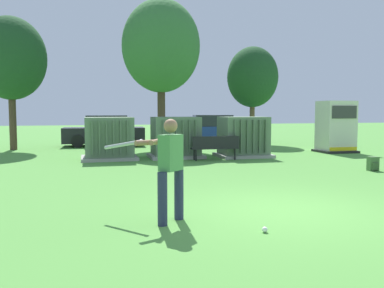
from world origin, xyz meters
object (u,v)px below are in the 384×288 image
transformer_mid_west (176,138)px  parked_car_leftmost (105,132)px  sports_ball (265,230)px  park_bench (215,146)px  transformer_west (109,139)px  transformer_mid_east (243,137)px  parked_car_left_of_center (211,130)px  generator_enclosure (336,127)px  batter (168,165)px  backpack (373,164)px

transformer_mid_west → parked_car_leftmost: size_ratio=0.49×
sports_ball → parked_car_leftmost: (-1.66, 16.76, 0.71)m
park_bench → transformer_west: bearing=161.9°
transformer_mid_east → sports_ball: bearing=-109.5°
sports_ball → parked_car_left_of_center: bearing=75.9°
transformer_mid_east → park_bench: (-1.46, -0.85, -0.25)m
generator_enclosure → parked_car_left_of_center: generator_enclosure is taller
park_bench → parked_car_left_of_center: (2.20, 7.89, 0.22)m
parked_car_leftmost → parked_car_left_of_center: bearing=2.9°
transformer_mid_east → parked_car_leftmost: (-5.20, 6.74, -0.04)m
transformer_mid_west → sports_ball: transformer_mid_west is taller
transformer_mid_west → park_bench: transformer_mid_west is taller
sports_ball → transformer_mid_west: bearing=85.5°
transformer_mid_east → generator_enclosure: size_ratio=0.91×
generator_enclosure → batter: bearing=-134.4°
batter → parked_car_leftmost: 15.78m
park_bench → sports_ball: bearing=-102.8°
transformer_mid_east → sports_ball: 10.65m
transformer_mid_west → transformer_mid_east: bearing=-8.3°
transformer_west → backpack: 9.36m
transformer_west → sports_ball: 10.61m
transformer_mid_east → generator_enclosure: bearing=8.8°
transformer_mid_west → parked_car_leftmost: (-2.48, 6.34, -0.04)m
batter → transformer_mid_west: bearing=77.2°
batter → sports_ball: (1.32, -0.99, -0.93)m
transformer_mid_west → sports_ball: (-0.82, -10.42, -0.74)m
sports_ball → parked_car_leftmost: bearing=95.6°
transformer_mid_east → batter: (-4.87, -9.03, 0.19)m
park_bench → transformer_mid_west: bearing=135.5°
transformer_mid_east → sports_ball: size_ratio=23.33×
transformer_west → transformer_mid_west: same height
backpack → generator_enclosure: bearing=67.8°
transformer_mid_east → parked_car_leftmost: 8.51m
transformer_mid_west → parked_car_leftmost: same height
park_bench → batter: batter is taller
transformer_west → transformer_mid_east: size_ratio=1.00×
transformer_mid_west → generator_enclosure: generator_enclosure is taller
parked_car_leftmost → transformer_mid_east: bearing=-52.3°
transformer_mid_west → transformer_mid_east: same height
transformer_west → parked_car_left_of_center: (6.07, 6.62, -0.04)m
transformer_mid_east → generator_enclosure: (4.71, 0.73, 0.35)m
transformer_west → generator_enclosure: generator_enclosure is taller
sports_ball → backpack: backpack is taller
transformer_west → park_bench: 4.07m
transformer_west → transformer_mid_west: (2.60, -0.02, 0.00)m
transformer_west → backpack: bearing=-33.3°
transformer_mid_east → sports_ball: transformer_mid_east is taller
transformer_west → parked_car_leftmost: (0.12, 6.32, -0.04)m
transformer_west → generator_enclosure: bearing=1.8°
parked_car_left_of_center → backpack: bearing=-81.6°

